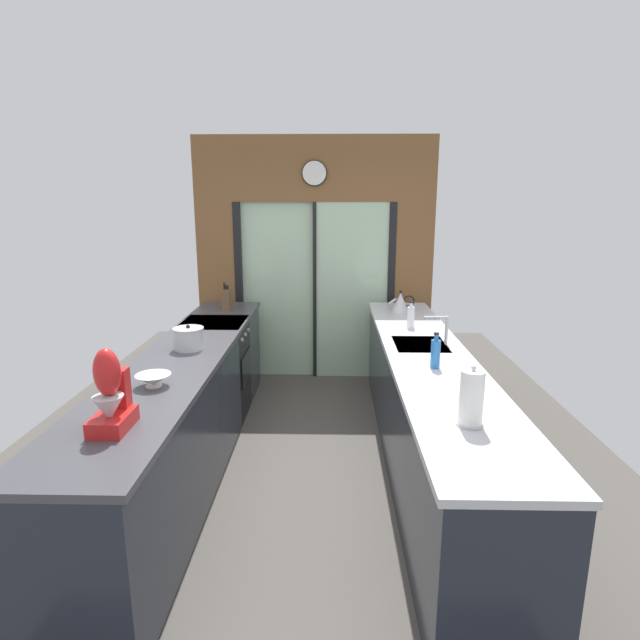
{
  "coord_description": "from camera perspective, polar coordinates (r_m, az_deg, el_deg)",
  "views": [
    {
      "loc": [
        0.19,
        -3.34,
        2.03
      ],
      "look_at": [
        0.1,
        0.76,
        1.06
      ],
      "focal_mm": 28.75,
      "sensor_mm": 36.0,
      "label": 1
    }
  ],
  "objects": [
    {
      "name": "paper_towel_roll",
      "position": [
        2.69,
        16.5,
        -8.37
      ],
      "size": [
        0.14,
        0.14,
        0.32
      ],
      "color": "#B7BABC",
      "rests_on": "right_counter_run"
    },
    {
      "name": "mixing_bowl",
      "position": [
        3.29,
        -18.05,
        -6.37
      ],
      "size": [
        0.21,
        0.21,
        0.08
      ],
      "color": "silver",
      "rests_on": "left_counter_run"
    },
    {
      "name": "soap_bottle_near",
      "position": [
        3.53,
        12.73,
        -3.61
      ],
      "size": [
        0.06,
        0.06,
        0.25
      ],
      "color": "#286BB7",
      "rests_on": "right_counter_run"
    },
    {
      "name": "sink_faucet",
      "position": [
        4.1,
        13.43,
        -0.55
      ],
      "size": [
        0.19,
        0.02,
        0.23
      ],
      "color": "#B7BABC",
      "rests_on": "right_counter_run"
    },
    {
      "name": "soap_bottle_far",
      "position": [
        4.58,
        10.06,
        0.37
      ],
      "size": [
        0.06,
        0.06,
        0.24
      ],
      "color": "silver",
      "rests_on": "right_counter_run"
    },
    {
      "name": "kettle",
      "position": [
        5.25,
        8.97,
        2.0
      ],
      "size": [
        0.26,
        0.18,
        0.21
      ],
      "color": "#B7BABC",
      "rests_on": "right_counter_run"
    },
    {
      "name": "left_counter_run",
      "position": [
        3.97,
        -15.16,
        -10.44
      ],
      "size": [
        0.62,
        3.8,
        0.92
      ],
      "color": "#1E232D",
      "rests_on": "ground_plane"
    },
    {
      "name": "back_wall_unit",
      "position": [
        5.77,
        -0.6,
        8.28
      ],
      "size": [
        2.64,
        0.12,
        2.7
      ],
      "color": "brown",
      "rests_on": "ground_plane"
    },
    {
      "name": "stock_pot",
      "position": [
        4.0,
        -14.41,
        -2.0
      ],
      "size": [
        0.23,
        0.23,
        0.19
      ],
      "color": "#B7BABC",
      "rests_on": "left_counter_run"
    },
    {
      "name": "stand_mixer",
      "position": [
        2.73,
        -22.25,
        -8.07
      ],
      "size": [
        0.17,
        0.27,
        0.42
      ],
      "color": "red",
      "rests_on": "left_counter_run"
    },
    {
      "name": "ground_plane",
      "position": [
        4.44,
        -1.32,
        -14.03
      ],
      "size": [
        5.04,
        7.6,
        0.02
      ],
      "primitive_type": "cube",
      "color": "#4C4742"
    },
    {
      "name": "knife_block",
      "position": [
        5.35,
        -10.37,
        2.29
      ],
      "size": [
        0.08,
        0.14,
        0.28
      ],
      "color": "brown",
      "rests_on": "left_counter_run"
    },
    {
      "name": "oven_range",
      "position": [
        4.98,
        -11.56,
        -5.41
      ],
      "size": [
        0.6,
        0.6,
        0.92
      ],
      "color": "black",
      "rests_on": "ground_plane"
    },
    {
      "name": "right_counter_run",
      "position": [
        4.03,
        11.67,
        -9.86
      ],
      "size": [
        0.62,
        3.8,
        0.92
      ],
      "color": "#1E232D",
      "rests_on": "ground_plane"
    }
  ]
}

